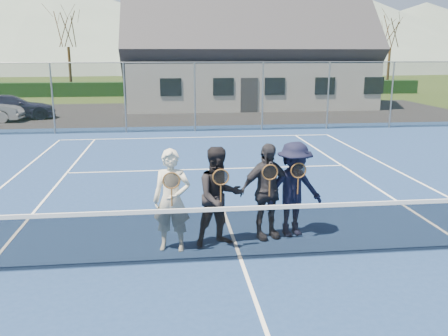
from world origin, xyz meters
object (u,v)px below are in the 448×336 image
(car_c, at_px, (10,107))
(clubhouse, at_px, (247,43))
(player_c, at_px, (266,191))
(player_b, at_px, (219,197))
(player_d, at_px, (294,189))
(player_a, at_px, (172,200))
(tennis_net, at_px, (241,231))

(car_c, xyz_separation_m, clubhouse, (13.32, 5.55, 3.35))
(clubhouse, relative_size, player_c, 8.67)
(player_b, xyz_separation_m, player_d, (1.43, 0.31, -0.00))
(player_a, bearing_deg, car_c, 114.67)
(tennis_net, height_order, player_a, player_a)
(player_a, bearing_deg, player_c, 11.83)
(car_c, bearing_deg, clubhouse, -83.73)
(clubhouse, bearing_deg, player_a, -102.35)
(tennis_net, bearing_deg, player_b, 111.96)
(clubhouse, relative_size, player_d, 8.67)
(player_d, bearing_deg, clubhouse, 82.92)
(tennis_net, relative_size, player_b, 6.49)
(player_b, height_order, player_c, same)
(clubhouse, height_order, player_c, clubhouse)
(player_b, distance_m, player_d, 1.47)
(player_c, xyz_separation_m, player_d, (0.53, 0.07, -0.00))
(tennis_net, bearing_deg, player_a, 152.32)
(player_a, xyz_separation_m, player_b, (0.84, 0.12, -0.00))
(player_a, relative_size, player_d, 1.00)
(tennis_net, relative_size, player_c, 6.49)
(player_a, height_order, player_b, same)
(clubhouse, distance_m, player_a, 24.16)
(car_c, height_order, player_a, player_a)
(player_a, distance_m, player_b, 0.85)
(clubhouse, xyz_separation_m, player_c, (-3.39, -23.04, -3.07))
(clubhouse, xyz_separation_m, player_a, (-5.12, -23.41, -3.07))
(clubhouse, bearing_deg, player_b, -100.44)
(car_c, distance_m, tennis_net, 20.67)
(car_c, height_order, clubhouse, clubhouse)
(player_b, bearing_deg, clubhouse, 79.56)
(tennis_net, relative_size, player_d, 6.49)
(player_a, height_order, player_d, same)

